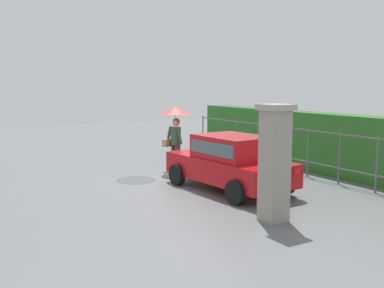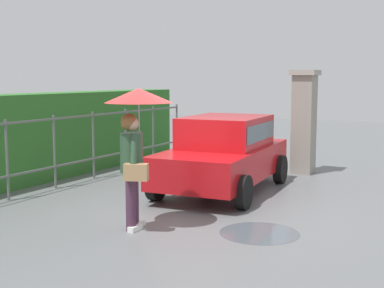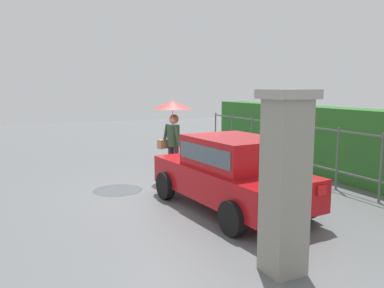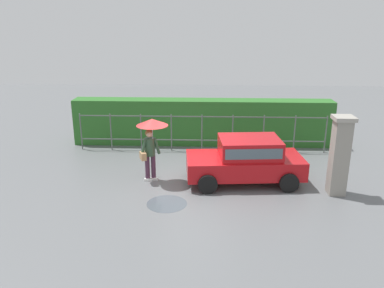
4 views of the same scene
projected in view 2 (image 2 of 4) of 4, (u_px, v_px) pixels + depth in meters
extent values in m
plane|color=slate|center=(193.00, 210.00, 9.00)|extent=(40.00, 40.00, 0.00)
cube|color=#B71116|center=(223.00, 162.00, 10.47)|extent=(3.83, 1.95, 0.60)
cube|color=#B71116|center=(226.00, 131.00, 10.53)|extent=(2.02, 1.60, 0.60)
cube|color=#4C5B66|center=(226.00, 130.00, 10.53)|extent=(1.87, 1.60, 0.33)
cylinder|color=black|center=(243.00, 192.00, 9.03)|extent=(0.61, 0.23, 0.60)
cylinder|color=black|center=(156.00, 184.00, 9.71)|extent=(0.61, 0.23, 0.60)
cylinder|color=black|center=(280.00, 169.00, 11.30)|extent=(0.61, 0.23, 0.60)
cylinder|color=black|center=(208.00, 164.00, 11.98)|extent=(0.61, 0.23, 0.60)
cube|color=red|center=(275.00, 145.00, 11.92)|extent=(0.08, 0.20, 0.16)
cube|color=red|center=(229.00, 143.00, 12.36)|extent=(0.08, 0.20, 0.16)
cylinder|color=#47283D|center=(134.00, 199.00, 7.95)|extent=(0.15, 0.15, 0.86)
cylinder|color=#47283D|center=(131.00, 202.00, 7.75)|extent=(0.15, 0.15, 0.86)
cube|color=white|center=(138.00, 224.00, 7.99)|extent=(0.26, 0.10, 0.08)
cube|color=white|center=(135.00, 228.00, 7.79)|extent=(0.26, 0.10, 0.08)
cylinder|color=#2D4C33|center=(132.00, 153.00, 7.76)|extent=(0.34, 0.34, 0.58)
sphere|color=#DBAD89|center=(131.00, 124.00, 7.70)|extent=(0.22, 0.22, 0.22)
sphere|color=olive|center=(129.00, 122.00, 7.70)|extent=(0.25, 0.25, 0.25)
cylinder|color=#2D4C33|center=(140.00, 149.00, 7.96)|extent=(0.24, 0.17, 0.56)
cylinder|color=#2D4C33|center=(134.00, 153.00, 7.53)|extent=(0.24, 0.17, 0.56)
cylinder|color=#B2B2B7|center=(139.00, 129.00, 7.78)|extent=(0.02, 0.02, 0.77)
cone|color=red|center=(139.00, 95.00, 7.72)|extent=(1.01, 1.01, 0.21)
cube|color=tan|center=(136.00, 172.00, 7.52)|extent=(0.28, 0.38, 0.24)
cube|color=gray|center=(304.00, 125.00, 12.38)|extent=(0.48, 0.48, 2.30)
cube|color=#9E998E|center=(305.00, 73.00, 12.23)|extent=(0.60, 0.60, 0.12)
cylinder|color=#59605B|center=(7.00, 160.00, 9.64)|extent=(0.05, 0.05, 1.50)
cylinder|color=#59605B|center=(54.00, 152.00, 10.70)|extent=(0.05, 0.05, 1.50)
cylinder|color=#59605B|center=(93.00, 145.00, 11.76)|extent=(0.05, 0.05, 1.50)
cylinder|color=#59605B|center=(126.00, 140.00, 12.82)|extent=(0.05, 0.05, 1.50)
cylinder|color=#59605B|center=(153.00, 135.00, 13.88)|extent=(0.05, 0.05, 1.50)
cylinder|color=#59605B|center=(177.00, 131.00, 14.94)|extent=(0.05, 0.05, 1.50)
cube|color=#59605B|center=(53.00, 119.00, 10.61)|extent=(9.77, 0.03, 0.04)
cube|color=#59605B|center=(55.00, 167.00, 10.73)|extent=(9.77, 0.03, 0.04)
cube|color=#2D6B28|center=(19.00, 139.00, 11.14)|extent=(10.77, 0.90, 1.90)
cylinder|color=#4C545B|center=(259.00, 233.00, 7.69)|extent=(1.17, 1.17, 0.00)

